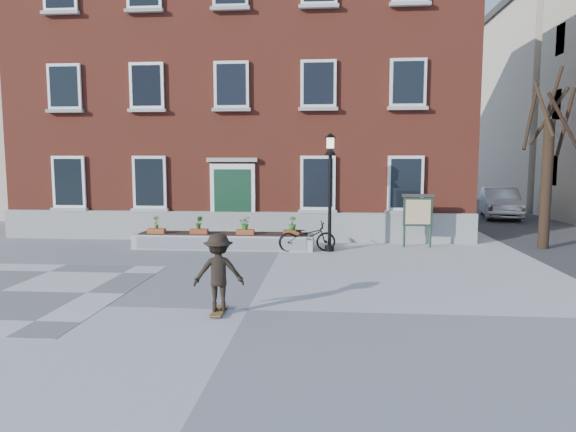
# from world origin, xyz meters

# --- Properties ---
(ground) EXTENTS (100.00, 100.00, 0.00)m
(ground) POSITION_xyz_m (0.00, 0.00, 0.00)
(ground) COLOR #9F9FA2
(ground) RESTS_ON ground
(checker_patch) EXTENTS (6.00, 6.00, 0.01)m
(checker_patch) POSITION_xyz_m (-6.00, 1.00, 0.01)
(checker_patch) COLOR slate
(checker_patch) RESTS_ON ground
(distant_building) EXTENTS (10.00, 12.00, 13.00)m
(distant_building) POSITION_xyz_m (-18.00, 20.00, 6.50)
(distant_building) COLOR #BCB097
(distant_building) RESTS_ON ground
(bicycle) EXTENTS (1.99, 0.96, 1.00)m
(bicycle) POSITION_xyz_m (0.91, 6.79, 0.50)
(bicycle) COLOR black
(bicycle) RESTS_ON ground
(parked_car) EXTENTS (2.48, 5.01, 1.58)m
(parked_car) POSITION_xyz_m (10.56, 17.51, 0.79)
(parked_car) COLOR silver
(parked_car) RESTS_ON ground
(brick_building) EXTENTS (18.40, 10.85, 12.60)m
(brick_building) POSITION_xyz_m (-2.00, 13.98, 6.30)
(brick_building) COLOR brown
(brick_building) RESTS_ON ground
(planter_assembly) EXTENTS (6.20, 1.12, 1.15)m
(planter_assembly) POSITION_xyz_m (-1.99, 7.18, 0.31)
(planter_assembly) COLOR beige
(planter_assembly) RESTS_ON ground
(bare_tree) EXTENTS (1.83, 1.83, 6.16)m
(bare_tree) POSITION_xyz_m (9.01, 8.01, 2.79)
(bare_tree) COLOR black
(bare_tree) RESTS_ON ground
(lamp_post) EXTENTS (0.40, 0.40, 3.93)m
(lamp_post) POSITION_xyz_m (1.65, 6.92, 2.54)
(lamp_post) COLOR black
(lamp_post) RESTS_ON ground
(notice_board) EXTENTS (1.10, 0.16, 1.87)m
(notice_board) POSITION_xyz_m (4.71, 7.93, 1.26)
(notice_board) COLOR #1A3422
(notice_board) RESTS_ON ground
(skateboarder) EXTENTS (1.09, 0.78, 1.62)m
(skateboarder) POSITION_xyz_m (-0.52, -0.31, 0.84)
(skateboarder) COLOR brown
(skateboarder) RESTS_ON ground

